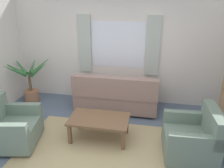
{
  "coord_description": "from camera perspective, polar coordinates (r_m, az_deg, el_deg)",
  "views": [
    {
      "loc": [
        0.81,
        -2.93,
        2.5
      ],
      "look_at": [
        0.13,
        0.7,
        1.03
      ],
      "focal_mm": 34.54,
      "sensor_mm": 36.0,
      "label": 1
    }
  ],
  "objects": [
    {
      "name": "window_with_curtains",
      "position": [
        5.27,
        1.59,
        10.26
      ],
      "size": [
        1.98,
        0.07,
        1.4
      ],
      "color": "white"
    },
    {
      "name": "armchair_left",
      "position": [
        4.33,
        -25.4,
        -10.29
      ],
      "size": [
        0.96,
        0.98,
        0.88
      ],
      "rotation": [
        0.0,
        0.0,
        1.76
      ],
      "color": "slate",
      "rests_on": "ground_plane"
    },
    {
      "name": "wall_back",
      "position": [
        5.39,
        1.72,
        8.87
      ],
      "size": [
        5.32,
        0.12,
        2.6
      ],
      "primitive_type": "cube",
      "color": "silver",
      "rests_on": "ground_plane"
    },
    {
      "name": "ground_plane",
      "position": [
        3.93,
        -3.94,
        -17.75
      ],
      "size": [
        6.24,
        6.24,
        0.0
      ],
      "primitive_type": "plane",
      "color": "slate"
    },
    {
      "name": "armchair_right",
      "position": [
        3.9,
        20.72,
        -13.16
      ],
      "size": [
        0.86,
        0.88,
        0.88
      ],
      "rotation": [
        0.0,
        0.0,
        -1.52
      ],
      "color": "slate",
      "rests_on": "ground_plane"
    },
    {
      "name": "area_rug",
      "position": [
        3.93,
        -3.94,
        -17.68
      ],
      "size": [
        2.78,
        2.03,
        0.01
      ],
      "primitive_type": "cube",
      "color": "tan",
      "rests_on": "ground_plane"
    },
    {
      "name": "couch",
      "position": [
        5.06,
        1.06,
        -3.18
      ],
      "size": [
        1.9,
        0.82,
        0.92
      ],
      "rotation": [
        0.0,
        0.0,
        3.14
      ],
      "color": "gray",
      "rests_on": "ground_plane"
    },
    {
      "name": "coffee_table",
      "position": [
        4.06,
        -3.42,
        -9.7
      ],
      "size": [
        1.1,
        0.64,
        0.44
      ],
      "color": "brown",
      "rests_on": "ground_plane"
    },
    {
      "name": "potted_plant",
      "position": [
        5.82,
        -21.0,
        0.47
      ],
      "size": [
        1.1,
        1.12,
        1.17
      ],
      "color": "#9E6B4C",
      "rests_on": "ground_plane"
    }
  ]
}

